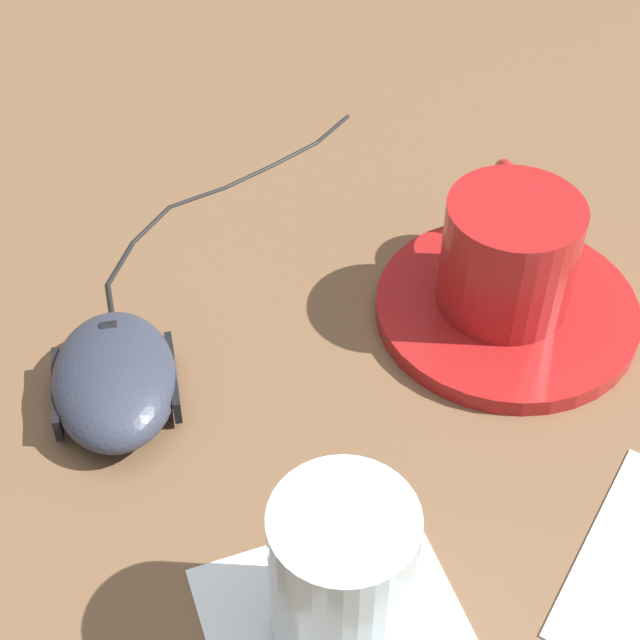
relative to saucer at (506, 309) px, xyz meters
name	(u,v)px	position (x,y,z in m)	size (l,w,h in m)	color
ground_plane	(436,466)	(-0.07, 0.10, -0.01)	(3.00, 3.00, 0.00)	brown
saucer	(506,309)	(0.00, 0.00, 0.00)	(0.16, 0.16, 0.01)	maroon
coffee_cup	(509,252)	(0.01, 0.00, 0.04)	(0.10, 0.08, 0.07)	maroon
computer_mouse	(115,379)	(0.06, 0.23, 0.01)	(0.12, 0.10, 0.03)	#2D3342
mouse_cable	(213,202)	(0.19, 0.10, 0.00)	(0.12, 0.25, 0.00)	black
napkin_under_glass	(342,639)	(-0.12, 0.20, 0.00)	(0.12, 0.12, 0.00)	white
drinking_glass	(342,578)	(-0.12, 0.20, 0.04)	(0.06, 0.06, 0.09)	silver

